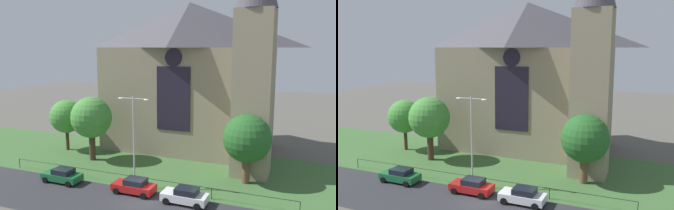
{
  "view_description": "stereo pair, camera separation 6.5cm",
  "coord_description": "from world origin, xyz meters",
  "views": [
    {
      "loc": [
        13.78,
        -27.79,
        14.06
      ],
      "look_at": [
        -0.75,
        8.0,
        7.7
      ],
      "focal_mm": 37.73,
      "sensor_mm": 36.0,
      "label": 1
    },
    {
      "loc": [
        13.84,
        -27.76,
        14.06
      ],
      "look_at": [
        -0.75,
        8.0,
        7.7
      ],
      "focal_mm": 37.73,
      "sensor_mm": 36.0,
      "label": 2
    }
  ],
  "objects": [
    {
      "name": "parked_car_white",
      "position": [
        3.86,
        0.78,
        0.74
      ],
      "size": [
        4.21,
        2.04,
        1.51
      ],
      "rotation": [
        0.0,
        0.0,
        3.14
      ],
      "color": "silver",
      "rests_on": "ground"
    },
    {
      "name": "streetlamp_near",
      "position": [
        -2.14,
        2.4,
        5.82
      ],
      "size": [
        3.37,
        0.26,
        9.3
      ],
      "color": "#B2B2B7",
      "rests_on": "ground"
    },
    {
      "name": "grass_verge",
      "position": [
        0.0,
        8.0,
        0.0
      ],
      "size": [
        120.0,
        20.0,
        0.01
      ],
      "primitive_type": "cube",
      "color": "#3D6633",
      "rests_on": "ground"
    },
    {
      "name": "iron_railing",
      "position": [
        -1.88,
        2.5,
        0.97
      ],
      "size": [
        31.02,
        0.07,
        1.13
      ],
      "color": "black",
      "rests_on": "ground"
    },
    {
      "name": "tree_left_near",
      "position": [
        -11.16,
        8.36,
        5.39
      ],
      "size": [
        5.1,
        5.1,
        8.0
      ],
      "color": "#423021",
      "rests_on": "ground"
    },
    {
      "name": "ground",
      "position": [
        0.0,
        10.0,
        0.0
      ],
      "size": [
        160.0,
        160.0,
        0.0
      ],
      "primitive_type": "plane",
      "color": "#56544C"
    },
    {
      "name": "parked_car_green",
      "position": [
        -9.81,
        0.78,
        0.74
      ],
      "size": [
        4.23,
        2.07,
        1.51
      ],
      "rotation": [
        0.0,
        0.0,
        3.13
      ],
      "color": "#196033",
      "rests_on": "ground"
    },
    {
      "name": "road_asphalt",
      "position": [
        0.0,
        -2.0,
        0.0
      ],
      "size": [
        120.0,
        8.0,
        0.01
      ],
      "primitive_type": "cube",
      "color": "#2D2D33",
      "rests_on": "ground"
    },
    {
      "name": "church_building",
      "position": [
        -1.11,
        17.97,
        10.27
      ],
      "size": [
        23.2,
        16.2,
        26.0
      ],
      "color": "gray",
      "rests_on": "ground"
    },
    {
      "name": "tree_right_near",
      "position": [
        8.08,
        7.85,
        4.73
      ],
      "size": [
        5.0,
        5.0,
        7.29
      ],
      "color": "brown",
      "rests_on": "ground"
    },
    {
      "name": "tree_left_far",
      "position": [
        -16.89,
        10.81,
        4.68
      ],
      "size": [
        4.53,
        4.53,
        6.96
      ],
      "color": "#423021",
      "rests_on": "ground"
    },
    {
      "name": "parked_car_red",
      "position": [
        -1.48,
        1.07,
        0.74
      ],
      "size": [
        4.22,
        2.06,
        1.51
      ],
      "rotation": [
        0.0,
        0.0,
        3.13
      ],
      "color": "#B21919",
      "rests_on": "ground"
    }
  ]
}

